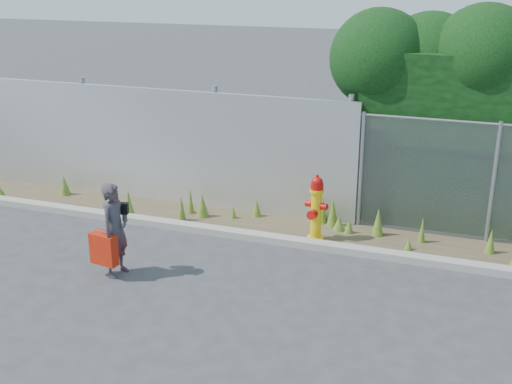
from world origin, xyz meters
The scene contains 8 objects.
ground centered at (0.00, 0.00, 0.00)m, with size 80.00×80.00×0.00m, color #39393C.
curb centered at (0.00, 1.80, 0.06)m, with size 16.00×0.22×0.12m, color gray.
weed_strip centered at (-0.12, 2.45, 0.13)m, with size 16.00×1.27×0.54m.
corrugated_fence centered at (-3.25, 3.01, 1.10)m, with size 8.50×0.21×2.30m.
fire_hydrant centered at (0.50, 2.11, 0.56)m, with size 0.38×0.34×1.15m.
woman centered at (-1.96, -0.07, 0.71)m, with size 0.52×0.34×1.42m, color #0D4D57.
red_tote_bag centered at (-2.08, -0.22, 0.45)m, with size 0.42×0.16×0.56m.
black_shoulder_bag centered at (-1.95, 0.11, 0.98)m, with size 0.22×0.09×0.17m.
Camera 1 is at (2.86, -7.52, 4.34)m, focal length 45.00 mm.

